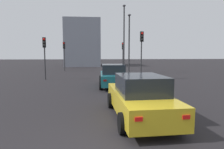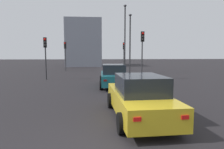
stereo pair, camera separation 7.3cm
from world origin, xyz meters
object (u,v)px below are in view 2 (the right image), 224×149
object	(u,v)px
street_lamp_kerbside	(125,34)
street_lamp_far	(130,39)
car_teal_left_lead	(113,76)
traffic_light_far_left	(124,51)
car_yellow_left_second	(139,97)
traffic_light_near_left	(142,45)
traffic_light_far_right	(45,49)
traffic_light_near_right	(65,50)

from	to	relation	value
street_lamp_kerbside	street_lamp_far	distance (m)	1.29
car_teal_left_lead	traffic_light_far_left	xyz separation A→B (m)	(12.20, -2.52, 2.00)
traffic_light_far_left	car_yellow_left_second	bearing A→B (deg)	-0.39
car_yellow_left_second	street_lamp_far	bearing A→B (deg)	-10.98
car_yellow_left_second	traffic_light_near_left	distance (m)	11.24
traffic_light_near_left	traffic_light_far_right	world-z (taller)	traffic_light_near_left
car_teal_left_lead	street_lamp_kerbside	size ratio (longest dim) A/B	0.54
car_teal_left_lead	street_lamp_kerbside	xyz separation A→B (m)	(9.81, -2.29, 3.97)
car_yellow_left_second	traffic_light_near_right	size ratio (longest dim) A/B	1.18
car_teal_left_lead	traffic_light_near_left	distance (m)	5.30
traffic_light_near_right	street_lamp_far	world-z (taller)	street_lamp_far
car_teal_left_lead	traffic_light_far_left	distance (m)	12.62
car_yellow_left_second	street_lamp_far	world-z (taller)	street_lamp_far
traffic_light_near_right	street_lamp_kerbside	size ratio (longest dim) A/B	0.48
car_yellow_left_second	traffic_light_far_right	bearing A→B (deg)	26.12
car_yellow_left_second	traffic_light_far_left	size ratio (longest dim) A/B	1.21
traffic_light_near_left	street_lamp_kerbside	world-z (taller)	street_lamp_kerbside
car_yellow_left_second	traffic_light_near_right	bearing A→B (deg)	13.41
street_lamp_kerbside	car_yellow_left_second	bearing A→B (deg)	173.18
traffic_light_near_right	traffic_light_far_right	xyz separation A→B (m)	(-9.05, 0.40, -0.10)
car_yellow_left_second	street_lamp_kerbside	bearing A→B (deg)	-8.95
traffic_light_far_right	car_yellow_left_second	bearing A→B (deg)	19.91
traffic_light_near_left	traffic_light_far_right	bearing A→B (deg)	-101.86
car_teal_left_lead	car_yellow_left_second	xyz separation A→B (m)	(-6.94, -0.28, -0.00)
car_teal_left_lead	street_lamp_kerbside	bearing A→B (deg)	-11.43
traffic_light_far_left	street_lamp_kerbside	distance (m)	3.10
street_lamp_kerbside	traffic_light_far_left	bearing A→B (deg)	-5.65
car_yellow_left_second	street_lamp_kerbside	world-z (taller)	street_lamp_kerbside
traffic_light_near_left	street_lamp_kerbside	bearing A→B (deg)	178.35
traffic_light_near_left	traffic_light_far_left	distance (m)	8.51
car_yellow_left_second	traffic_light_far_right	size ratio (longest dim) A/B	1.22
car_teal_left_lead	traffic_light_far_right	size ratio (longest dim) A/B	1.16
car_teal_left_lead	car_yellow_left_second	size ratio (longest dim) A/B	0.95
car_teal_left_lead	traffic_light_near_left	world-z (taller)	traffic_light_near_left
car_yellow_left_second	traffic_light_far_left	xyz separation A→B (m)	(19.15, -2.24, 2.01)
traffic_light_far_right	car_teal_left_lead	bearing A→B (deg)	44.94
traffic_light_far_left	car_teal_left_lead	bearing A→B (deg)	-5.40
traffic_light_far_right	street_lamp_far	xyz separation A→B (m)	(4.50, -8.49, 1.34)
street_lamp_kerbside	car_teal_left_lead	bearing A→B (deg)	166.88
car_yellow_left_second	street_lamp_kerbside	size ratio (longest dim) A/B	0.57
car_teal_left_lead	traffic_light_far_left	world-z (taller)	traffic_light_far_left
car_teal_left_lead	traffic_light_near_right	size ratio (longest dim) A/B	1.11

